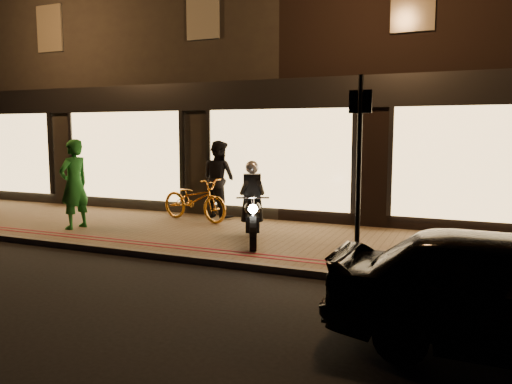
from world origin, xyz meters
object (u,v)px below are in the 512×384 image
bicycle_gold (195,200)px  person_green (74,184)px  sign_post (359,162)px  motorcycle (252,211)px

bicycle_gold → person_green: (-1.97, -1.87, 0.47)m
sign_post → person_green: sign_post is taller
motorcycle → bicycle_gold: size_ratio=0.92×
motorcycle → person_green: (-4.20, -0.24, 0.38)m
motorcycle → bicycle_gold: motorcycle is taller
motorcycle → bicycle_gold: 2.76m
motorcycle → person_green: bearing=158.8°
bicycle_gold → person_green: size_ratio=1.00×
bicycle_gold → person_green: person_green is taller
sign_post → bicycle_gold: sign_post is taller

